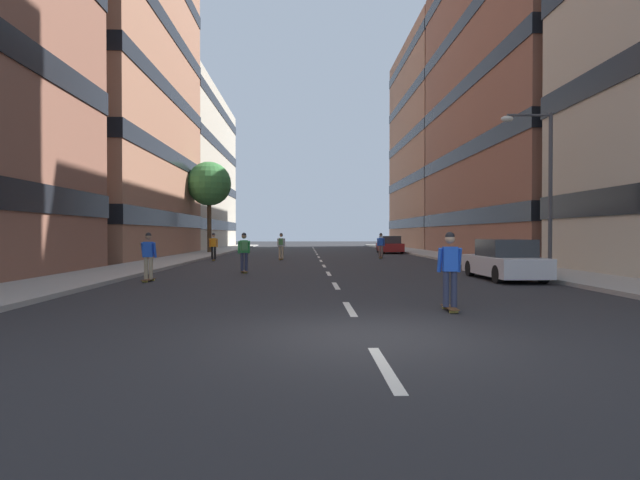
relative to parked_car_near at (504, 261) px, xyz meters
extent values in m
plane|color=#28282B|center=(-6.50, 15.18, -0.70)|extent=(151.36, 151.36, 0.00)
cube|color=#9E9991|center=(-15.78, 18.34, -0.63)|extent=(3.15, 69.37, 0.14)
cube|color=#9E9991|center=(2.77, 18.34, -0.63)|extent=(3.15, 69.37, 0.14)
cube|color=silver|center=(-6.50, -12.04, -0.70)|extent=(0.16, 2.20, 0.01)
cube|color=silver|center=(-6.50, -7.04, -0.70)|extent=(0.16, 2.20, 0.01)
cube|color=silver|center=(-6.50, -2.04, -0.70)|extent=(0.16, 2.20, 0.01)
cube|color=silver|center=(-6.50, 2.96, -0.70)|extent=(0.16, 2.20, 0.01)
cube|color=silver|center=(-6.50, 7.96, -0.70)|extent=(0.16, 2.20, 0.01)
cube|color=silver|center=(-6.50, 12.96, -0.70)|extent=(0.16, 2.20, 0.01)
cube|color=silver|center=(-6.50, 17.96, -0.70)|extent=(0.16, 2.20, 0.01)
cube|color=silver|center=(-6.50, 22.96, -0.70)|extent=(0.16, 2.20, 0.01)
cube|color=silver|center=(-6.50, 27.96, -0.70)|extent=(0.16, 2.20, 0.01)
cube|color=silver|center=(-6.50, 32.96, -0.70)|extent=(0.16, 2.20, 0.01)
cube|color=silver|center=(-6.50, 37.96, -0.70)|extent=(0.16, 2.20, 0.01)
cube|color=silver|center=(-6.50, 42.96, -0.70)|extent=(0.16, 2.20, 0.01)
cube|color=#9E6B51|center=(-24.51, 18.49, 17.93)|extent=(14.32, 19.94, 37.26)
cube|color=black|center=(-24.51, 18.49, 2.09)|extent=(14.44, 20.06, 1.10)
cube|color=black|center=(-24.51, 18.49, 6.75)|extent=(14.44, 20.06, 1.10)
cube|color=black|center=(-24.51, 18.49, 11.41)|extent=(14.44, 20.06, 1.10)
cube|color=black|center=(-24.51, 18.49, 16.07)|extent=(14.44, 20.06, 1.10)
cube|color=#BCB29E|center=(-24.51, 40.35, 8.32)|extent=(14.32, 23.76, 18.04)
cube|color=black|center=(-24.51, 40.35, 2.01)|extent=(14.44, 23.88, 1.10)
cube|color=black|center=(-24.51, 40.35, 6.52)|extent=(14.44, 23.88, 1.10)
cube|color=black|center=(-24.51, 40.35, 11.03)|extent=(14.44, 23.88, 1.10)
cube|color=black|center=(-24.51, 40.35, 15.54)|extent=(14.44, 23.88, 1.10)
cube|color=brown|center=(11.51, 18.49, 11.53)|extent=(14.32, 22.81, 24.46)
cube|color=black|center=(11.51, 18.49, 2.24)|extent=(14.44, 22.93, 1.10)
cube|color=black|center=(11.51, 18.49, 7.13)|extent=(14.44, 22.93, 1.10)
cube|color=black|center=(11.51, 18.49, 12.02)|extent=(14.44, 22.93, 1.10)
cube|color=black|center=(11.51, 18.49, 16.91)|extent=(14.44, 22.93, 1.10)
cube|color=#9E6B51|center=(11.51, 40.35, 11.52)|extent=(14.32, 20.14, 24.43)
cube|color=black|center=(11.51, 40.35, 2.23)|extent=(14.44, 20.26, 1.10)
cube|color=black|center=(11.51, 40.35, 7.12)|extent=(14.44, 20.26, 1.10)
cube|color=black|center=(11.51, 40.35, 12.00)|extent=(14.44, 20.26, 1.10)
cube|color=black|center=(11.51, 40.35, 16.89)|extent=(14.44, 20.26, 1.10)
cube|color=black|center=(11.51, 40.35, 21.78)|extent=(14.44, 20.26, 1.10)
cube|color=silver|center=(0.00, 0.04, -0.17)|extent=(1.80, 4.40, 0.70)
cube|color=#2D3338|center=(0.00, -0.11, 0.50)|extent=(1.60, 2.10, 0.64)
cylinder|color=black|center=(-0.80, 1.49, -0.38)|extent=(0.22, 0.64, 0.64)
cylinder|color=black|center=(0.80, 1.49, -0.38)|extent=(0.22, 0.64, 0.64)
cylinder|color=black|center=(-0.80, -1.41, -0.38)|extent=(0.22, 0.64, 0.64)
cylinder|color=black|center=(0.80, -1.41, -0.38)|extent=(0.22, 0.64, 0.64)
cube|color=maroon|center=(0.00, 25.13, -0.17)|extent=(1.80, 4.40, 0.70)
cube|color=#2D3338|center=(0.00, 24.98, 0.50)|extent=(1.60, 2.10, 0.64)
cylinder|color=black|center=(-0.80, 26.58, -0.38)|extent=(0.22, 0.64, 0.64)
cylinder|color=black|center=(0.80, 26.58, -0.38)|extent=(0.22, 0.64, 0.64)
cylinder|color=black|center=(-0.80, 23.68, -0.38)|extent=(0.22, 0.64, 0.64)
cylinder|color=black|center=(0.80, 23.68, -0.38)|extent=(0.22, 0.64, 0.64)
cylinder|color=#4C3823|center=(-15.78, 24.52, 1.73)|extent=(0.36, 0.36, 4.58)
sphere|color=#387A3D|center=(-15.78, 24.52, 5.35)|extent=(3.78, 3.78, 3.78)
cylinder|color=#3F3F44|center=(2.46, 1.40, 2.69)|extent=(0.16, 0.16, 6.50)
cylinder|color=#3F3F44|center=(1.56, 1.40, 5.84)|extent=(1.80, 0.10, 0.10)
ellipsoid|color=silver|center=(0.66, 1.40, 5.69)|extent=(0.50, 0.30, 0.24)
cube|color=brown|center=(-2.19, 16.02, -0.62)|extent=(0.39, 0.92, 0.02)
cylinder|color=#D8BF4C|center=(-2.12, 16.33, -0.66)|extent=(0.19, 0.11, 0.07)
cylinder|color=#D8BF4C|center=(-2.26, 15.71, -0.66)|extent=(0.19, 0.11, 0.07)
cylinder|color=#594C47|center=(-2.28, 16.04, -0.21)|extent=(0.17, 0.17, 0.80)
cylinder|color=#594C47|center=(-2.11, 16.00, -0.21)|extent=(0.17, 0.17, 0.80)
cube|color=blue|center=(-2.19, 16.02, 0.47)|extent=(0.36, 0.27, 0.55)
cylinder|color=blue|center=(-2.40, 16.12, 0.44)|extent=(0.14, 0.24, 0.55)
cylinder|color=blue|center=(-1.97, 16.02, 0.44)|extent=(0.14, 0.24, 0.55)
sphere|color=tan|center=(-2.19, 16.04, 0.92)|extent=(0.22, 0.22, 0.22)
sphere|color=black|center=(-2.19, 16.04, 0.97)|extent=(0.21, 0.21, 0.21)
cube|color=brown|center=(-10.20, 3.42, -0.62)|extent=(0.41, 0.92, 0.02)
cylinder|color=#D8BF4C|center=(-10.28, 3.73, -0.66)|extent=(0.19, 0.11, 0.07)
cylinder|color=#D8BF4C|center=(-10.13, 3.11, -0.66)|extent=(0.19, 0.11, 0.07)
cylinder|color=#2D334C|center=(-10.29, 3.40, -0.21)|extent=(0.17, 0.17, 0.80)
cylinder|color=#2D334C|center=(-10.12, 3.44, -0.21)|extent=(0.17, 0.17, 0.80)
cube|color=green|center=(-10.20, 3.42, 0.47)|extent=(0.36, 0.27, 0.55)
cylinder|color=green|center=(-10.43, 3.41, 0.44)|extent=(0.14, 0.24, 0.55)
cylinder|color=green|center=(-10.00, 3.52, 0.44)|extent=(0.14, 0.24, 0.55)
sphere|color=#997051|center=(-10.21, 3.44, 0.92)|extent=(0.22, 0.22, 0.22)
sphere|color=black|center=(-10.21, 3.44, 0.97)|extent=(0.21, 0.21, 0.21)
cube|color=#4C8C4C|center=(-10.16, 3.24, 0.50)|extent=(0.29, 0.22, 0.40)
cube|color=brown|center=(-13.18, -0.39, -0.62)|extent=(0.27, 0.91, 0.02)
cylinder|color=#D8BF4C|center=(-13.16, -0.07, -0.66)|extent=(0.18, 0.08, 0.07)
cylinder|color=#D8BF4C|center=(-13.21, -0.71, -0.66)|extent=(0.18, 0.08, 0.07)
cylinder|color=tan|center=(-13.27, -0.39, -0.21)|extent=(0.15, 0.15, 0.80)
cylinder|color=tan|center=(-13.09, -0.40, -0.21)|extent=(0.15, 0.15, 0.80)
cube|color=blue|center=(-13.18, -0.39, 0.47)|extent=(0.33, 0.22, 0.55)
cylinder|color=blue|center=(-13.40, -0.33, 0.44)|extent=(0.11, 0.24, 0.55)
cylinder|color=blue|center=(-12.96, -0.36, 0.44)|extent=(0.11, 0.24, 0.55)
sphere|color=#997051|center=(-13.18, -0.37, 0.92)|extent=(0.22, 0.22, 0.22)
sphere|color=black|center=(-13.18, -0.37, 0.97)|extent=(0.21, 0.21, 0.21)
cube|color=brown|center=(-4.28, -7.42, -0.62)|extent=(0.23, 0.91, 0.02)
cylinder|color=#D8BF4C|center=(-4.27, -7.10, -0.66)|extent=(0.18, 0.08, 0.07)
cylinder|color=#D8BF4C|center=(-4.29, -7.74, -0.66)|extent=(0.18, 0.08, 0.07)
cylinder|color=#2D334C|center=(-4.37, -7.42, -0.21)|extent=(0.14, 0.14, 0.80)
cylinder|color=#2D334C|center=(-4.19, -7.43, -0.21)|extent=(0.14, 0.14, 0.80)
cube|color=blue|center=(-4.28, -7.42, 0.47)|extent=(0.33, 0.21, 0.55)
cylinder|color=blue|center=(-4.50, -7.37, 0.44)|extent=(0.10, 0.23, 0.55)
cylinder|color=blue|center=(-4.06, -7.38, 0.44)|extent=(0.10, 0.23, 0.55)
sphere|color=tan|center=(-4.28, -7.40, 0.92)|extent=(0.22, 0.22, 0.22)
sphere|color=black|center=(-4.28, -7.40, 0.97)|extent=(0.21, 0.21, 0.21)
cube|color=brown|center=(-13.37, 13.37, -0.62)|extent=(0.33, 0.92, 0.02)
cylinder|color=#D8BF4C|center=(-13.42, 13.68, -0.66)|extent=(0.19, 0.09, 0.07)
cylinder|color=#D8BF4C|center=(-13.32, 13.05, -0.66)|extent=(0.19, 0.09, 0.07)
cylinder|color=black|center=(-13.46, 13.35, -0.21)|extent=(0.16, 0.16, 0.80)
cylinder|color=black|center=(-13.28, 13.38, -0.21)|extent=(0.16, 0.16, 0.80)
cube|color=orange|center=(-13.37, 13.37, 0.47)|extent=(0.35, 0.24, 0.55)
cylinder|color=orange|center=(-13.59, 13.38, 0.44)|extent=(0.12, 0.24, 0.55)
cylinder|color=orange|center=(-13.16, 13.45, 0.44)|extent=(0.12, 0.24, 0.55)
sphere|color=#997051|center=(-13.37, 13.39, 0.92)|extent=(0.22, 0.22, 0.22)
sphere|color=black|center=(-13.37, 13.39, 0.97)|extent=(0.21, 0.21, 0.21)
cube|color=brown|center=(-9.09, 14.28, -0.62)|extent=(0.28, 0.91, 0.02)
cylinder|color=#D8BF4C|center=(-9.06, 14.60, -0.66)|extent=(0.19, 0.09, 0.07)
cylinder|color=#D8BF4C|center=(-9.12, 13.97, -0.66)|extent=(0.19, 0.09, 0.07)
cylinder|color=tan|center=(-9.18, 14.29, -0.21)|extent=(0.15, 0.15, 0.80)
cylinder|color=tan|center=(-9.00, 14.28, -0.21)|extent=(0.15, 0.15, 0.80)
cube|color=white|center=(-9.09, 14.28, 0.47)|extent=(0.34, 0.23, 0.55)
cylinder|color=white|center=(-9.30, 14.35, 0.44)|extent=(0.11, 0.24, 0.55)
cylinder|color=white|center=(-8.87, 14.32, 0.44)|extent=(0.11, 0.24, 0.55)
sphere|color=#997051|center=(-9.09, 14.30, 0.92)|extent=(0.22, 0.22, 0.22)
sphere|color=black|center=(-9.09, 14.30, 0.97)|extent=(0.21, 0.21, 0.21)
cube|color=#4C8C4C|center=(-9.11, 14.11, 0.50)|extent=(0.27, 0.18, 0.40)
camera|label=1|loc=(-7.54, -18.36, 1.04)|focal=27.70mm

